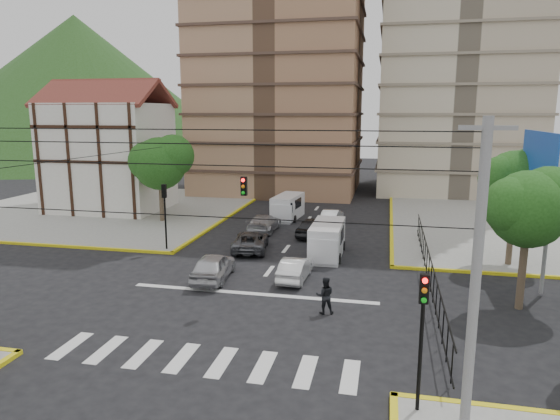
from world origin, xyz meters
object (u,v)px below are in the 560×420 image
(van_right_lane, at_px, (327,241))
(car_white_front_right, at_px, (295,268))
(traffic_light_se, at_px, (422,320))
(car_silver_front_left, at_px, (213,266))
(van_left_lane, at_px, (287,208))
(traffic_light_nw, at_px, (165,206))
(pedestrian_crosswalk, at_px, (325,295))

(van_right_lane, height_order, car_white_front_right, van_right_lane)
(traffic_light_se, xyz_separation_m, car_silver_front_left, (-10.52, 10.72, -2.35))
(traffic_light_se, xyz_separation_m, van_left_lane, (-9.64, 27.29, -2.10))
(traffic_light_nw, height_order, van_right_lane, traffic_light_nw)
(traffic_light_se, bearing_deg, pedestrian_crosswalk, 117.70)
(traffic_light_nw, bearing_deg, car_white_front_right, -22.27)
(traffic_light_nw, distance_m, pedestrian_crosswalk, 14.62)
(van_right_lane, bearing_deg, traffic_light_se, -73.67)
(traffic_light_se, height_order, van_right_lane, traffic_light_se)
(traffic_light_nw, distance_m, van_right_lane, 10.98)
(car_white_front_right, relative_size, pedestrian_crosswalk, 2.20)
(car_silver_front_left, bearing_deg, traffic_light_se, 130.01)
(traffic_light_se, height_order, van_left_lane, traffic_light_se)
(car_silver_front_left, relative_size, car_white_front_right, 1.15)
(traffic_light_nw, relative_size, car_silver_front_left, 0.99)
(traffic_light_se, distance_m, car_silver_front_left, 15.20)
(traffic_light_se, bearing_deg, car_silver_front_left, 134.44)
(traffic_light_nw, xyz_separation_m, car_silver_front_left, (5.08, -4.88, -2.35))
(car_silver_front_left, distance_m, car_white_front_right, 4.59)
(car_white_front_right, bearing_deg, van_right_lane, -101.73)
(car_silver_front_left, xyz_separation_m, car_white_front_right, (4.49, 0.96, -0.12))
(traffic_light_nw, height_order, pedestrian_crosswalk, traffic_light_nw)
(traffic_light_se, relative_size, van_left_lane, 0.92)
(traffic_light_nw, relative_size, car_white_front_right, 1.14)
(car_silver_front_left, bearing_deg, van_left_lane, -97.45)
(van_left_lane, relative_size, car_silver_front_left, 1.08)
(van_right_lane, relative_size, van_left_lane, 1.01)
(van_left_lane, xyz_separation_m, car_silver_front_left, (-0.88, -16.57, -0.26))
(van_right_lane, height_order, car_silver_front_left, van_right_lane)
(car_white_front_right, bearing_deg, traffic_light_se, 119.55)
(traffic_light_nw, relative_size, van_left_lane, 0.92)
(van_left_lane, height_order, car_white_front_right, van_left_lane)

